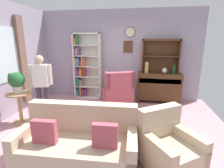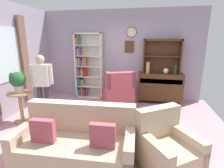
{
  "view_description": "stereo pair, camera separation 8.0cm",
  "coord_description": "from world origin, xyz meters",
  "px_view_note": "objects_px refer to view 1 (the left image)",
  "views": [
    {
      "loc": [
        0.74,
        -3.43,
        1.91
      ],
      "look_at": [
        0.1,
        0.2,
        0.95
      ],
      "focal_mm": 27.67,
      "sensor_mm": 36.0,
      "label": 1
    },
    {
      "loc": [
        0.82,
        -3.41,
        1.91
      ],
      "look_at": [
        0.1,
        0.2,
        0.95
      ],
      "focal_mm": 27.67,
      "sensor_mm": 36.0,
      "label": 2
    }
  ],
  "objects_px": {
    "vase_round": "(164,71)",
    "wingback_chair": "(118,94)",
    "sideboard": "(159,86)",
    "couch_floral": "(79,144)",
    "vase_tall": "(147,68)",
    "plant_stand": "(20,105)",
    "bookshelf": "(86,68)",
    "sideboard_hutch": "(161,51)",
    "potted_plant_large": "(16,81)",
    "potted_plant_small": "(37,117)",
    "person_reading": "(42,83)",
    "bottle_wine": "(174,69)",
    "armchair_floral": "(168,148)"
  },
  "relations": [
    {
      "from": "bookshelf",
      "to": "potted_plant_large",
      "type": "height_order",
      "value": "bookshelf"
    },
    {
      "from": "couch_floral",
      "to": "potted_plant_large",
      "type": "relative_size",
      "value": 3.84
    },
    {
      "from": "sideboard",
      "to": "plant_stand",
      "type": "relative_size",
      "value": 1.8
    },
    {
      "from": "sideboard",
      "to": "vase_tall",
      "type": "xyz_separation_m",
      "value": [
        -0.39,
        -0.08,
        0.58
      ]
    },
    {
      "from": "vase_tall",
      "to": "potted_plant_large",
      "type": "height_order",
      "value": "vase_tall"
    },
    {
      "from": "plant_stand",
      "to": "potted_plant_large",
      "type": "xyz_separation_m",
      "value": [
        0.0,
        0.01,
        0.56
      ]
    },
    {
      "from": "couch_floral",
      "to": "armchair_floral",
      "type": "height_order",
      "value": "couch_floral"
    },
    {
      "from": "sideboard",
      "to": "vase_tall",
      "type": "bearing_deg",
      "value": -168.37
    },
    {
      "from": "bottle_wine",
      "to": "armchair_floral",
      "type": "relative_size",
      "value": 0.26
    },
    {
      "from": "potted_plant_small",
      "to": "vase_round",
      "type": "bearing_deg",
      "value": 31.87
    },
    {
      "from": "sideboard",
      "to": "couch_floral",
      "type": "height_order",
      "value": "sideboard"
    },
    {
      "from": "vase_round",
      "to": "armchair_floral",
      "type": "distance_m",
      "value": 2.9
    },
    {
      "from": "sideboard",
      "to": "person_reading",
      "type": "bearing_deg",
      "value": -149.68
    },
    {
      "from": "vase_tall",
      "to": "vase_round",
      "type": "bearing_deg",
      "value": 1.49
    },
    {
      "from": "vase_round",
      "to": "armchair_floral",
      "type": "relative_size",
      "value": 0.16
    },
    {
      "from": "vase_round",
      "to": "wingback_chair",
      "type": "relative_size",
      "value": 0.16
    },
    {
      "from": "bottle_wine",
      "to": "couch_floral",
      "type": "height_order",
      "value": "bottle_wine"
    },
    {
      "from": "vase_tall",
      "to": "potted_plant_small",
      "type": "xyz_separation_m",
      "value": [
        -2.5,
        -1.86,
        -0.93
      ]
    },
    {
      "from": "bottle_wine",
      "to": "sideboard_hutch",
      "type": "bearing_deg",
      "value": 153.04
    },
    {
      "from": "bottle_wine",
      "to": "person_reading",
      "type": "relative_size",
      "value": 0.18
    },
    {
      "from": "couch_floral",
      "to": "potted_plant_large",
      "type": "distance_m",
      "value": 2.22
    },
    {
      "from": "sideboard",
      "to": "sideboard_hutch",
      "type": "height_order",
      "value": "sideboard_hutch"
    },
    {
      "from": "person_reading",
      "to": "potted_plant_small",
      "type": "bearing_deg",
      "value": -96.09
    },
    {
      "from": "bookshelf",
      "to": "plant_stand",
      "type": "height_order",
      "value": "bookshelf"
    },
    {
      "from": "bottle_wine",
      "to": "bookshelf",
      "type": "bearing_deg",
      "value": 176.4
    },
    {
      "from": "armchair_floral",
      "to": "plant_stand",
      "type": "height_order",
      "value": "armchair_floral"
    },
    {
      "from": "plant_stand",
      "to": "potted_plant_small",
      "type": "distance_m",
      "value": 0.48
    },
    {
      "from": "plant_stand",
      "to": "vase_tall",
      "type": "bearing_deg",
      "value": 33.3
    },
    {
      "from": "bookshelf",
      "to": "person_reading",
      "type": "bearing_deg",
      "value": -106.12
    },
    {
      "from": "vase_tall",
      "to": "plant_stand",
      "type": "height_order",
      "value": "vase_tall"
    },
    {
      "from": "person_reading",
      "to": "bottle_wine",
      "type": "bearing_deg",
      "value": 25.98
    },
    {
      "from": "sideboard_hutch",
      "to": "vase_round",
      "type": "relative_size",
      "value": 6.47
    },
    {
      "from": "bookshelf",
      "to": "bottle_wine",
      "type": "distance_m",
      "value": 2.75
    },
    {
      "from": "potted_plant_large",
      "to": "couch_floral",
      "type": "bearing_deg",
      "value": -30.17
    },
    {
      "from": "sideboard_hutch",
      "to": "potted_plant_large",
      "type": "distance_m",
      "value": 3.92
    },
    {
      "from": "wingback_chair",
      "to": "sideboard_hutch",
      "type": "bearing_deg",
      "value": 30.11
    },
    {
      "from": "vase_round",
      "to": "wingback_chair",
      "type": "bearing_deg",
      "value": -158.76
    },
    {
      "from": "sideboard",
      "to": "couch_floral",
      "type": "relative_size",
      "value": 0.71
    },
    {
      "from": "sideboard",
      "to": "potted_plant_large",
      "type": "height_order",
      "value": "potted_plant_large"
    },
    {
      "from": "bottle_wine",
      "to": "couch_floral",
      "type": "distance_m",
      "value": 3.55
    },
    {
      "from": "bottle_wine",
      "to": "wingback_chair",
      "type": "height_order",
      "value": "bottle_wine"
    },
    {
      "from": "bottle_wine",
      "to": "potted_plant_large",
      "type": "bearing_deg",
      "value": -152.87
    },
    {
      "from": "potted_plant_large",
      "to": "potted_plant_small",
      "type": "relative_size",
      "value": 1.76
    },
    {
      "from": "wingback_chair",
      "to": "plant_stand",
      "type": "height_order",
      "value": "wingback_chair"
    },
    {
      "from": "bookshelf",
      "to": "couch_floral",
      "type": "distance_m",
      "value": 3.32
    },
    {
      "from": "bookshelf",
      "to": "armchair_floral",
      "type": "bearing_deg",
      "value": -52.3
    },
    {
      "from": "sideboard",
      "to": "armchair_floral",
      "type": "bearing_deg",
      "value": -91.45
    },
    {
      "from": "vase_tall",
      "to": "vase_round",
      "type": "relative_size",
      "value": 1.97
    },
    {
      "from": "couch_floral",
      "to": "sideboard_hutch",
      "type": "bearing_deg",
      "value": 65.17
    },
    {
      "from": "vase_tall",
      "to": "plant_stand",
      "type": "relative_size",
      "value": 0.46
    }
  ]
}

